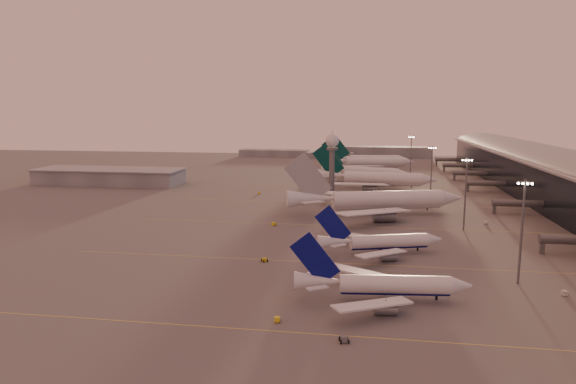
# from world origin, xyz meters

# --- Properties ---
(ground) EXTENTS (700.00, 700.00, 0.00)m
(ground) POSITION_xyz_m (0.00, 0.00, 0.00)
(ground) COLOR #4D4A4B
(ground) RESTS_ON ground
(taxiway_markings) EXTENTS (180.00, 185.25, 0.02)m
(taxiway_markings) POSITION_xyz_m (30.00, 56.00, 0.01)
(taxiway_markings) COLOR gold
(taxiway_markings) RESTS_ON ground
(terminal) EXTENTS (57.00, 362.00, 23.04)m
(terminal) POSITION_xyz_m (107.88, 110.09, 10.52)
(terminal) COLOR black
(terminal) RESTS_ON ground
(hangar) EXTENTS (82.00, 27.00, 8.50)m
(hangar) POSITION_xyz_m (-120.00, 140.00, 4.32)
(hangar) COLOR slate
(hangar) RESTS_ON ground
(radar_tower) EXTENTS (6.40, 6.40, 31.10)m
(radar_tower) POSITION_xyz_m (5.00, 120.00, 20.95)
(radar_tower) COLOR #5B5D62
(radar_tower) RESTS_ON ground
(mast_a) EXTENTS (3.60, 0.56, 25.00)m
(mast_a) POSITION_xyz_m (58.00, 0.00, 13.74)
(mast_a) COLOR #5B5D62
(mast_a) RESTS_ON ground
(mast_b) EXTENTS (3.60, 0.56, 25.00)m
(mast_b) POSITION_xyz_m (55.00, 55.00, 13.74)
(mast_b) COLOR #5B5D62
(mast_b) RESTS_ON ground
(mast_c) EXTENTS (3.60, 0.56, 25.00)m
(mast_c) POSITION_xyz_m (50.00, 110.00, 13.74)
(mast_c) COLOR #5B5D62
(mast_c) RESTS_ON ground
(mast_d) EXTENTS (3.60, 0.56, 25.00)m
(mast_d) POSITION_xyz_m (48.00, 200.00, 13.74)
(mast_d) COLOR #5B5D62
(mast_d) RESTS_ON ground
(distant_horizon) EXTENTS (165.00, 37.50, 9.00)m
(distant_horizon) POSITION_xyz_m (2.62, 325.14, 3.89)
(distant_horizon) COLOR slate
(distant_horizon) RESTS_ON ground
(narrowbody_near) EXTENTS (39.04, 31.03, 15.26)m
(narrowbody_near) POSITION_xyz_m (25.71, -16.56, 3.09)
(narrowbody_near) COLOR silver
(narrowbody_near) RESTS_ON ground
(narrowbody_mid) EXTENTS (36.56, 28.73, 14.72)m
(narrowbody_mid) POSITION_xyz_m (26.14, 20.65, 2.98)
(narrowbody_mid) COLOR silver
(narrowbody_mid) RESTS_ON ground
(widebody_white) EXTENTS (69.38, 54.88, 24.96)m
(widebody_white) POSITION_xyz_m (25.50, 76.70, 4.33)
(widebody_white) COLOR silver
(widebody_white) RESTS_ON ground
(greentail_a) EXTENTS (64.44, 51.80, 23.43)m
(greentail_a) POSITION_xyz_m (25.43, 144.44, 4.14)
(greentail_a) COLOR silver
(greentail_a) RESTS_ON ground
(greentail_b) EXTENTS (52.10, 41.38, 19.66)m
(greentail_b) POSITION_xyz_m (19.70, 181.31, 3.47)
(greentail_b) COLOR silver
(greentail_b) RESTS_ON ground
(greentail_c) EXTENTS (62.36, 49.93, 22.84)m
(greentail_c) POSITION_xyz_m (22.28, 228.85, 4.03)
(greentail_c) COLOR silver
(greentail_c) RESTS_ON ground
(greentail_d) EXTENTS (57.39, 46.18, 20.85)m
(greentail_d) POSITION_xyz_m (22.66, 255.89, 3.68)
(greentail_d) COLOR silver
(greentail_d) RESTS_ON ground
(gsv_truck_a) EXTENTS (5.84, 3.63, 2.22)m
(gsv_truck_a) POSITION_xyz_m (5.73, -30.81, 1.13)
(gsv_truck_a) COLOR yellow
(gsv_truck_a) RESTS_ON ground
(gsv_tug_near) EXTENTS (3.12, 4.24, 1.09)m
(gsv_tug_near) POSITION_xyz_m (18.61, -37.70, 0.56)
(gsv_tug_near) COLOR #5D6062
(gsv_tug_near) RESTS_ON ground
(gsv_catering_a) EXTENTS (5.71, 3.59, 4.35)m
(gsv_catering_a) POSITION_xyz_m (66.23, -6.73, 2.17)
(gsv_catering_a) COLOR silver
(gsv_catering_a) RESTS_ON ground
(gsv_tug_mid) EXTENTS (3.77, 3.86, 0.96)m
(gsv_tug_mid) POSITION_xyz_m (-5.18, 8.10, 0.50)
(gsv_tug_mid) COLOR yellow
(gsv_tug_mid) RESTS_ON ground
(gsv_truck_b) EXTENTS (5.77, 3.64, 2.19)m
(gsv_truck_b) POSITION_xyz_m (41.47, 34.91, 1.12)
(gsv_truck_b) COLOR #5D6062
(gsv_truck_b) RESTS_ON ground
(gsv_truck_c) EXTENTS (5.77, 6.19, 2.52)m
(gsv_truck_c) POSITION_xyz_m (-10.29, 51.93, 1.29)
(gsv_truck_c) COLOR yellow
(gsv_truck_c) RESTS_ON ground
(gsv_catering_b) EXTENTS (5.49, 3.46, 4.17)m
(gsv_catering_b) POSITION_xyz_m (64.66, 65.84, 2.08)
(gsv_catering_b) COLOR silver
(gsv_catering_b) RESTS_ON ground
(gsv_tug_far) EXTENTS (3.68, 4.56, 1.13)m
(gsv_tug_far) POSITION_xyz_m (24.30, 90.21, 0.58)
(gsv_tug_far) COLOR silver
(gsv_tug_far) RESTS_ON ground
(gsv_truck_d) EXTENTS (3.94, 5.89, 2.24)m
(gsv_truck_d) POSITION_xyz_m (-30.46, 118.48, 1.14)
(gsv_truck_d) COLOR yellow
(gsv_truck_d) RESTS_ON ground
(gsv_tug_hangar) EXTENTS (4.25, 3.79, 1.04)m
(gsv_tug_hangar) POSITION_xyz_m (35.82, 154.72, 0.54)
(gsv_tug_hangar) COLOR yellow
(gsv_tug_hangar) RESTS_ON ground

